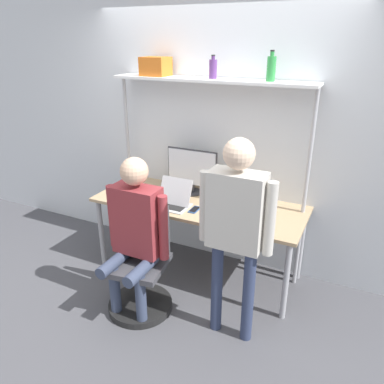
{
  "coord_description": "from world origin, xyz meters",
  "views": [
    {
      "loc": [
        1.37,
        -2.56,
        2.22
      ],
      "look_at": [
        0.2,
        -0.15,
        1.11
      ],
      "focal_mm": 35.0,
      "sensor_mm": 36.0,
      "label": 1
    }
  ],
  "objects_px": {
    "monitor": "(192,170)",
    "bottle_purple": "(213,69)",
    "person_seated": "(135,226)",
    "laptop": "(174,198)",
    "office_chair": "(141,278)",
    "person_standing": "(236,219)",
    "storage_box": "(156,66)",
    "bottle_green": "(271,68)",
    "cell_phone": "(195,210)"
  },
  "relations": [
    {
      "from": "cell_phone",
      "to": "person_seated",
      "type": "height_order",
      "value": "person_seated"
    },
    {
      "from": "monitor",
      "to": "bottle_purple",
      "type": "xyz_separation_m",
      "value": [
        0.19,
        0.03,
        0.97
      ]
    },
    {
      "from": "laptop",
      "to": "bottle_purple",
      "type": "distance_m",
      "value": 1.22
    },
    {
      "from": "storage_box",
      "to": "person_seated",
      "type": "bearing_deg",
      "value": -70.49
    },
    {
      "from": "laptop",
      "to": "cell_phone",
      "type": "distance_m",
      "value": 0.23
    },
    {
      "from": "monitor",
      "to": "bottle_purple",
      "type": "bearing_deg",
      "value": 7.85
    },
    {
      "from": "monitor",
      "to": "storage_box",
      "type": "relative_size",
      "value": 2.14
    },
    {
      "from": "person_seated",
      "to": "storage_box",
      "type": "relative_size",
      "value": 5.59
    },
    {
      "from": "office_chair",
      "to": "bottle_purple",
      "type": "relative_size",
      "value": 4.63
    },
    {
      "from": "cell_phone",
      "to": "storage_box",
      "type": "distance_m",
      "value": 1.4
    },
    {
      "from": "office_chair",
      "to": "storage_box",
      "type": "height_order",
      "value": "storage_box"
    },
    {
      "from": "monitor",
      "to": "office_chair",
      "type": "relative_size",
      "value": 0.57
    },
    {
      "from": "monitor",
      "to": "person_standing",
      "type": "xyz_separation_m",
      "value": [
        0.78,
        -0.88,
        0.03
      ]
    },
    {
      "from": "storage_box",
      "to": "laptop",
      "type": "bearing_deg",
      "value": -45.43
    },
    {
      "from": "office_chair",
      "to": "person_seated",
      "type": "distance_m",
      "value": 0.54
    },
    {
      "from": "storage_box",
      "to": "office_chair",
      "type": "bearing_deg",
      "value": -69.95
    },
    {
      "from": "laptop",
      "to": "bottle_green",
      "type": "distance_m",
      "value": 1.42
    },
    {
      "from": "laptop",
      "to": "cell_phone",
      "type": "xyz_separation_m",
      "value": [
        0.22,
        -0.02,
        -0.06
      ]
    },
    {
      "from": "bottle_purple",
      "to": "storage_box",
      "type": "xyz_separation_m",
      "value": [
        -0.59,
        -0.0,
        0.0
      ]
    },
    {
      "from": "monitor",
      "to": "bottle_purple",
      "type": "distance_m",
      "value": 0.99
    },
    {
      "from": "office_chair",
      "to": "person_standing",
      "type": "relative_size",
      "value": 0.57
    },
    {
      "from": "laptop",
      "to": "person_seated",
      "type": "bearing_deg",
      "value": -92.52
    },
    {
      "from": "laptop",
      "to": "bottle_green",
      "type": "bearing_deg",
      "value": 27.48
    },
    {
      "from": "office_chair",
      "to": "bottle_green",
      "type": "xyz_separation_m",
      "value": [
        0.76,
        0.94,
        1.71
      ]
    },
    {
      "from": "bottle_purple",
      "to": "bottle_green",
      "type": "bearing_deg",
      "value": -0.0
    },
    {
      "from": "monitor",
      "to": "bottle_green",
      "type": "relative_size",
      "value": 2.16
    },
    {
      "from": "cell_phone",
      "to": "storage_box",
      "type": "relative_size",
      "value": 0.6
    },
    {
      "from": "person_seated",
      "to": "bottle_green",
      "type": "height_order",
      "value": "bottle_green"
    },
    {
      "from": "monitor",
      "to": "bottle_purple",
      "type": "height_order",
      "value": "bottle_purple"
    },
    {
      "from": "laptop",
      "to": "storage_box",
      "type": "xyz_separation_m",
      "value": [
        -0.37,
        0.38,
        1.14
      ]
    },
    {
      "from": "person_seated",
      "to": "laptop",
      "type": "bearing_deg",
      "value": 87.48
    },
    {
      "from": "bottle_green",
      "to": "bottle_purple",
      "type": "bearing_deg",
      "value": 180.0
    },
    {
      "from": "bottle_purple",
      "to": "person_standing",
      "type": "bearing_deg",
      "value": -57.28
    },
    {
      "from": "monitor",
      "to": "office_chair",
      "type": "xyz_separation_m",
      "value": [
        -0.05,
        -0.91,
        -0.72
      ]
    },
    {
      "from": "laptop",
      "to": "bottle_green",
      "type": "relative_size",
      "value": 1.3
    },
    {
      "from": "cell_phone",
      "to": "bottle_green",
      "type": "distance_m",
      "value": 1.38
    },
    {
      "from": "bottle_purple",
      "to": "monitor",
      "type": "bearing_deg",
      "value": -172.15
    },
    {
      "from": "bottle_green",
      "to": "storage_box",
      "type": "distance_m",
      "value": 1.11
    },
    {
      "from": "person_standing",
      "to": "bottle_green",
      "type": "relative_size",
      "value": 6.59
    },
    {
      "from": "office_chair",
      "to": "storage_box",
      "type": "distance_m",
      "value": 1.96
    },
    {
      "from": "office_chair",
      "to": "storage_box",
      "type": "bearing_deg",
      "value": 110.05
    },
    {
      "from": "laptop",
      "to": "storage_box",
      "type": "relative_size",
      "value": 1.28
    },
    {
      "from": "bottle_purple",
      "to": "storage_box",
      "type": "relative_size",
      "value": 0.81
    },
    {
      "from": "laptop",
      "to": "person_seated",
      "type": "height_order",
      "value": "person_seated"
    },
    {
      "from": "monitor",
      "to": "person_seated",
      "type": "bearing_deg",
      "value": -92.65
    },
    {
      "from": "storage_box",
      "to": "person_standing",
      "type": "bearing_deg",
      "value": -37.8
    },
    {
      "from": "laptop",
      "to": "person_seated",
      "type": "distance_m",
      "value": 0.6
    },
    {
      "from": "laptop",
      "to": "person_seated",
      "type": "relative_size",
      "value": 0.23
    },
    {
      "from": "office_chair",
      "to": "person_standing",
      "type": "distance_m",
      "value": 1.12
    },
    {
      "from": "office_chair",
      "to": "storage_box",
      "type": "xyz_separation_m",
      "value": [
        -0.34,
        0.94,
        1.69
      ]
    }
  ]
}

